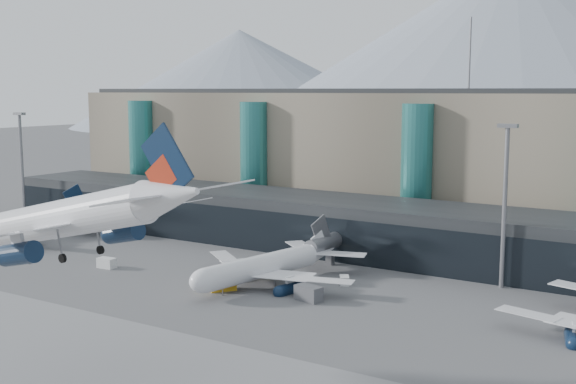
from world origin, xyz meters
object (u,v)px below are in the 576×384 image
object	(u,v)px
veh_a	(107,263)
veh_f	(23,222)
veh_c	(309,293)
veh_g	(344,280)
jet_parked_mid	(275,257)
jet_parked_left	(20,218)
hero_jet	(88,206)
veh_b	(269,272)
lightmast_mid	(505,197)
lightmast_left	(22,161)
veh_h	(222,283)

from	to	relation	value
veh_a	veh_f	xyz separation A→B (m)	(-46.02, 18.46, -0.05)
veh_c	veh_g	world-z (taller)	veh_c
jet_parked_mid	veh_c	bearing A→B (deg)	-111.24
veh_f	veh_g	xyz separation A→B (m)	(86.14, -6.22, -0.14)
veh_a	veh_c	distance (m)	39.78
jet_parked_left	veh_g	distance (m)	73.80
hero_jet	veh_b	distance (m)	52.49
veh_a	veh_g	bearing A→B (deg)	14.15
hero_jet	veh_g	world-z (taller)	hero_jet
hero_jet	veh_a	distance (m)	56.15
veh_a	veh_b	size ratio (longest dim) A/B	1.33
veh_b	veh_g	bearing A→B (deg)	-57.13
lightmast_mid	hero_jet	distance (m)	66.23
veh_c	veh_f	distance (m)	87.40
lightmast_left	veh_c	xyz separation A→B (m)	(88.01, -19.14, -13.30)
hero_jet	veh_a	bearing A→B (deg)	139.15
veh_c	veh_h	bearing A→B (deg)	-158.94
lightmast_left	veh_c	distance (m)	91.04
veh_a	jet_parked_left	bearing A→B (deg)	163.43
veh_a	lightmast_left	bearing A→B (deg)	153.89
lightmast_mid	veh_g	world-z (taller)	lightmast_mid
lightmast_mid	veh_f	world-z (taller)	lightmast_mid
veh_c	veh_g	size ratio (longest dim) A/B	1.67
veh_c	veh_f	bearing A→B (deg)	-178.96
veh_c	veh_h	world-z (taller)	veh_c
lightmast_mid	veh_c	world-z (taller)	lightmast_mid
veh_c	veh_h	xyz separation A→B (m)	(-14.11, -2.21, -0.02)
veh_b	veh_c	bearing A→B (deg)	-99.89
lightmast_mid	veh_c	distance (m)	33.92
hero_jet	lightmast_mid	bearing A→B (deg)	72.69
lightmast_mid	jet_parked_left	xyz separation A→B (m)	(-95.22, -15.58, -10.00)
veh_h	jet_parked_left	bearing A→B (deg)	118.00
hero_jet	veh_f	size ratio (longest dim) A/B	11.40
lightmast_mid	veh_h	world-z (taller)	lightmast_mid
veh_a	veh_c	world-z (taller)	veh_c
veh_b	hero_jet	bearing A→B (deg)	-143.22
jet_parked_mid	hero_jet	bearing A→B (deg)	-158.97
veh_b	veh_c	xyz separation A→B (m)	(12.68, -8.72, 0.44)
lightmast_mid	jet_parked_mid	size ratio (longest dim) A/B	0.77
veh_c	veh_g	xyz separation A→B (m)	(0.37, 10.61, -0.42)
veh_b	veh_f	size ratio (longest dim) A/B	0.79
veh_f	veh_h	size ratio (longest dim) A/B	0.75
jet_parked_mid	veh_g	world-z (taller)	jet_parked_mid
jet_parked_mid	veh_h	size ratio (longest dim) A/B	8.27
lightmast_left	hero_jet	bearing A→B (deg)	-34.29
jet_parked_left	veh_g	bearing A→B (deg)	-71.22
veh_g	veh_c	bearing A→B (deg)	-32.55
hero_jet	veh_b	bearing A→B (deg)	106.47
veh_b	veh_f	distance (m)	73.54
jet_parked_mid	veh_b	distance (m)	4.81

